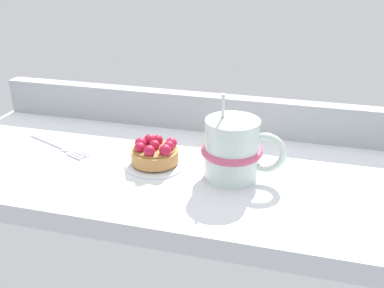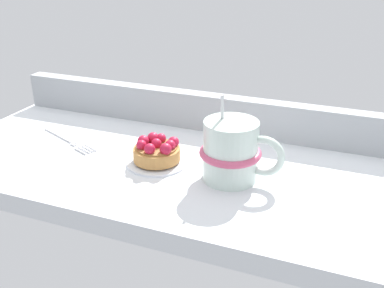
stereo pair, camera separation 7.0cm
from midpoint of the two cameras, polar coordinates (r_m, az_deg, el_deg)
name	(u,v)px [view 2 (the right image)]	position (r cm, az deg, el deg)	size (l,w,h in cm)	color
ground_plane	(172,172)	(74.68, 0.10, -3.68)	(82.37, 35.95, 3.24)	silver
window_rail_back	(206,112)	(86.74, 4.08, 4.12)	(80.73, 3.10, 7.08)	#9EA3A8
dessert_plate	(157,161)	(73.88, -1.82, -2.31)	(10.10, 10.10, 0.72)	silver
raspberry_tart	(157,150)	(72.99, -1.83, -0.88)	(7.74, 7.74, 3.91)	#B77F42
coffee_mug	(232,151)	(67.80, 8.13, -1.00)	(13.08, 9.50, 13.59)	silver
dessert_fork	(68,139)	(84.40, -13.35, 0.52)	(14.97, 7.53, 0.60)	silver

